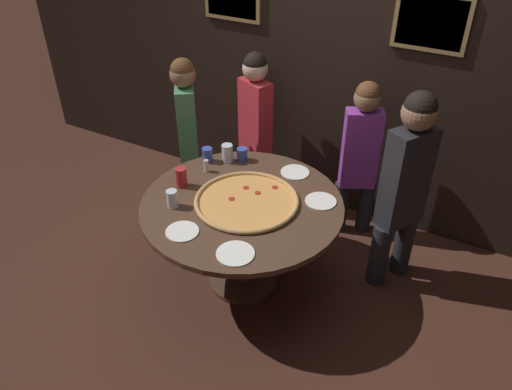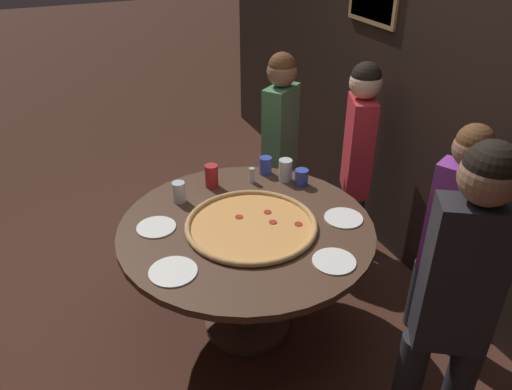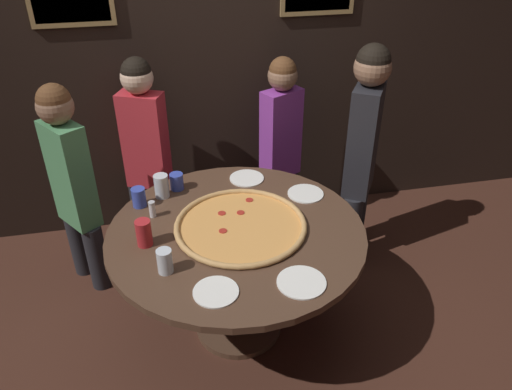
{
  "view_description": "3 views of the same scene",
  "coord_description": "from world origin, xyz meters",
  "px_view_note": "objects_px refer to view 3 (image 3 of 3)",
  "views": [
    {
      "loc": [
        1.41,
        -2.39,
        2.75
      ],
      "look_at": [
        0.13,
        -0.04,
        0.87
      ],
      "focal_mm": 35.0,
      "sensor_mm": 36.0,
      "label": 1
    },
    {
      "loc": [
        2.09,
        -0.86,
        2.27
      ],
      "look_at": [
        -0.02,
        0.07,
        0.9
      ],
      "focal_mm": 35.0,
      "sensor_mm": 36.0,
      "label": 2
    },
    {
      "loc": [
        -0.34,
        -2.15,
        2.34
      ],
      "look_at": [
        0.11,
        -0.01,
        0.95
      ],
      "focal_mm": 35.0,
      "sensor_mm": 36.0,
      "label": 3
    }
  ],
  "objects_px": {
    "drink_cup_far_right": "(139,197)",
    "diner_far_right": "(363,145)",
    "dining_table": "(237,252)",
    "diner_side_right": "(146,145)",
    "diner_side_left": "(281,138)",
    "drink_cup_far_left": "(161,186)",
    "white_plate_beside_cup": "(301,282)",
    "giant_pizza": "(241,225)",
    "white_plate_far_back": "(247,178)",
    "diner_centre_back": "(72,179)",
    "white_plate_near_front": "(216,292)",
    "drink_cup_beside_pizza": "(144,233)",
    "white_plate_left_side": "(306,194)",
    "condiment_shaker": "(152,209)",
    "drink_cup_by_shaker": "(165,261)",
    "drink_cup_centre_back": "(177,182)"
  },
  "relations": [
    {
      "from": "drink_cup_beside_pizza",
      "to": "drink_cup_centre_back",
      "type": "bearing_deg",
      "value": 68.6
    },
    {
      "from": "dining_table",
      "to": "drink_cup_beside_pizza",
      "type": "height_order",
      "value": "drink_cup_beside_pizza"
    },
    {
      "from": "white_plate_near_front",
      "to": "white_plate_beside_cup",
      "type": "bearing_deg",
      "value": -2.66
    },
    {
      "from": "giant_pizza",
      "to": "drink_cup_beside_pizza",
      "type": "relative_size",
      "value": 4.95
    },
    {
      "from": "drink_cup_beside_pizza",
      "to": "diner_centre_back",
      "type": "height_order",
      "value": "diner_centre_back"
    },
    {
      "from": "giant_pizza",
      "to": "condiment_shaker",
      "type": "bearing_deg",
      "value": 156.2
    },
    {
      "from": "condiment_shaker",
      "to": "diner_centre_back",
      "type": "height_order",
      "value": "diner_centre_back"
    },
    {
      "from": "condiment_shaker",
      "to": "diner_centre_back",
      "type": "distance_m",
      "value": 0.64
    },
    {
      "from": "white_plate_far_back",
      "to": "diner_centre_back",
      "type": "height_order",
      "value": "diner_centre_back"
    },
    {
      "from": "drink_cup_far_left",
      "to": "drink_cup_far_right",
      "type": "bearing_deg",
      "value": -150.39
    },
    {
      "from": "condiment_shaker",
      "to": "dining_table",
      "type": "bearing_deg",
      "value": -27.03
    },
    {
      "from": "giant_pizza",
      "to": "drink_cup_far_right",
      "type": "relative_size",
      "value": 6.32
    },
    {
      "from": "diner_side_right",
      "to": "giant_pizza",
      "type": "bearing_deg",
      "value": 139.58
    },
    {
      "from": "drink_cup_far_left",
      "to": "white_plate_beside_cup",
      "type": "distance_m",
      "value": 1.08
    },
    {
      "from": "drink_cup_beside_pizza",
      "to": "condiment_shaker",
      "type": "relative_size",
      "value": 1.51
    },
    {
      "from": "giant_pizza",
      "to": "drink_cup_by_shaker",
      "type": "relative_size",
      "value": 5.72
    },
    {
      "from": "white_plate_left_side",
      "to": "giant_pizza",
      "type": "bearing_deg",
      "value": -150.3
    },
    {
      "from": "drink_cup_far_right",
      "to": "white_plate_near_front",
      "type": "distance_m",
      "value": 0.87
    },
    {
      "from": "dining_table",
      "to": "drink_cup_beside_pizza",
      "type": "relative_size",
      "value": 9.59
    },
    {
      "from": "dining_table",
      "to": "diner_side_left",
      "type": "relative_size",
      "value": 1.03
    },
    {
      "from": "white_plate_far_back",
      "to": "white_plate_left_side",
      "type": "bearing_deg",
      "value": -38.96
    },
    {
      "from": "drink_cup_beside_pizza",
      "to": "white_plate_left_side",
      "type": "relative_size",
      "value": 0.68
    },
    {
      "from": "drink_cup_by_shaker",
      "to": "drink_cup_beside_pizza",
      "type": "xyz_separation_m",
      "value": [
        -0.09,
        0.23,
        0.01
      ]
    },
    {
      "from": "diner_side_right",
      "to": "diner_side_left",
      "type": "height_order",
      "value": "diner_side_right"
    },
    {
      "from": "condiment_shaker",
      "to": "drink_cup_beside_pizza",
      "type": "bearing_deg",
      "value": -100.84
    },
    {
      "from": "drink_cup_far_left",
      "to": "drink_cup_by_shaker",
      "type": "relative_size",
      "value": 1.12
    },
    {
      "from": "diner_far_right",
      "to": "white_plate_beside_cup",
      "type": "bearing_deg",
      "value": -2.36
    },
    {
      "from": "white_plate_near_front",
      "to": "white_plate_left_side",
      "type": "xyz_separation_m",
      "value": [
        0.64,
        0.73,
        0.0
      ]
    },
    {
      "from": "giant_pizza",
      "to": "white_plate_near_front",
      "type": "relative_size",
      "value": 3.39
    },
    {
      "from": "drink_cup_by_shaker",
      "to": "drink_cup_beside_pizza",
      "type": "height_order",
      "value": "drink_cup_beside_pizza"
    },
    {
      "from": "drink_cup_by_shaker",
      "to": "drink_cup_far_right",
      "type": "bearing_deg",
      "value": 100.78
    },
    {
      "from": "white_plate_near_front",
      "to": "white_plate_far_back",
      "type": "relative_size",
      "value": 0.99
    },
    {
      "from": "dining_table",
      "to": "diner_far_right",
      "type": "distance_m",
      "value": 1.15
    },
    {
      "from": "white_plate_left_side",
      "to": "drink_cup_by_shaker",
      "type": "bearing_deg",
      "value": -148.26
    },
    {
      "from": "dining_table",
      "to": "white_plate_near_front",
      "type": "distance_m",
      "value": 0.51
    },
    {
      "from": "diner_side_left",
      "to": "drink_cup_centre_back",
      "type": "bearing_deg",
      "value": 6.4
    },
    {
      "from": "white_plate_near_front",
      "to": "white_plate_beside_cup",
      "type": "height_order",
      "value": "same"
    },
    {
      "from": "diner_centre_back",
      "to": "diner_side_right",
      "type": "xyz_separation_m",
      "value": [
        0.45,
        0.37,
        0.01
      ]
    },
    {
      "from": "white_plate_near_front",
      "to": "diner_centre_back",
      "type": "height_order",
      "value": "diner_centre_back"
    },
    {
      "from": "drink_cup_by_shaker",
      "to": "condiment_shaker",
      "type": "bearing_deg",
      "value": 95.33
    },
    {
      "from": "white_plate_beside_cup",
      "to": "condiment_shaker",
      "type": "height_order",
      "value": "condiment_shaker"
    },
    {
      "from": "white_plate_far_back",
      "to": "diner_far_right",
      "type": "height_order",
      "value": "diner_far_right"
    },
    {
      "from": "drink_cup_far_right",
      "to": "diner_far_right",
      "type": "relative_size",
      "value": 0.07
    },
    {
      "from": "dining_table",
      "to": "drink_cup_far_left",
      "type": "distance_m",
      "value": 0.61
    },
    {
      "from": "white_plate_beside_cup",
      "to": "diner_side_right",
      "type": "height_order",
      "value": "diner_side_right"
    },
    {
      "from": "drink_cup_centre_back",
      "to": "white_plate_left_side",
      "type": "bearing_deg",
      "value": -16.39
    },
    {
      "from": "drink_cup_centre_back",
      "to": "condiment_shaker",
      "type": "height_order",
      "value": "drink_cup_centre_back"
    },
    {
      "from": "drink_cup_far_right",
      "to": "white_plate_left_side",
      "type": "relative_size",
      "value": 0.53
    },
    {
      "from": "white_plate_near_front",
      "to": "diner_centre_back",
      "type": "xyz_separation_m",
      "value": [
        -0.73,
        1.11,
        0.05
      ]
    },
    {
      "from": "drink_cup_far_left",
      "to": "diner_side_left",
      "type": "height_order",
      "value": "diner_side_left"
    }
  ]
}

